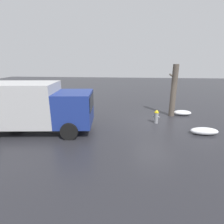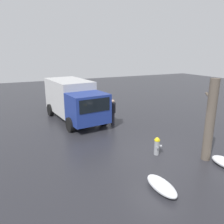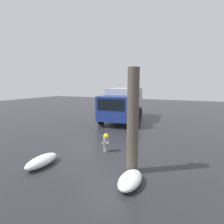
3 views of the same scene
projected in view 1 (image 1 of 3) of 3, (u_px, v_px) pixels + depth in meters
name	position (u px, v px, depth m)	size (l,w,h in m)	color
ground_plane	(156.00, 123.00, 11.31)	(60.00, 60.00, 0.00)	#28282D
fire_hydrant	(156.00, 117.00, 11.18)	(0.44, 0.37, 0.86)	gray
tree_trunk	(174.00, 91.00, 12.30)	(0.61, 0.40, 3.66)	brown
delivery_truck	(33.00, 105.00, 9.66)	(6.38, 3.09, 2.76)	navy
pedestrian	(81.00, 107.00, 11.55)	(0.37, 0.37, 1.70)	#23232D
snow_pile_by_hydrant	(204.00, 131.00, 9.55)	(1.47, 0.62, 0.39)	white
snow_pile_curbside	(182.00, 113.00, 12.92)	(1.28, 0.65, 0.36)	white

